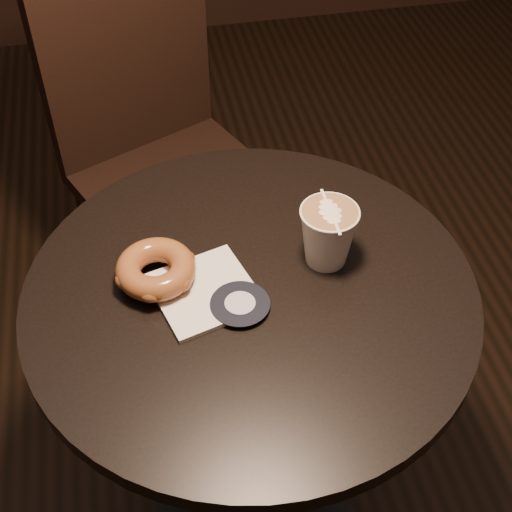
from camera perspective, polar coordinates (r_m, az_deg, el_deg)
name	(u,v)px	position (r m, az deg, el deg)	size (l,w,h in m)	color
cafe_table	(251,364)	(1.25, -0.40, -8.64)	(0.70, 0.70, 0.75)	black
chair	(153,128)	(1.71, -8.24, 10.13)	(0.55, 0.55, 1.04)	black
pastry_bag	(205,291)	(1.08, -4.12, -2.84)	(0.14, 0.14, 0.01)	white
doughnut	(156,269)	(1.09, -8.02, -1.04)	(0.12, 0.12, 0.04)	brown
latte_cup	(328,236)	(1.10, 5.75, 1.63)	(0.09, 0.09, 0.10)	white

